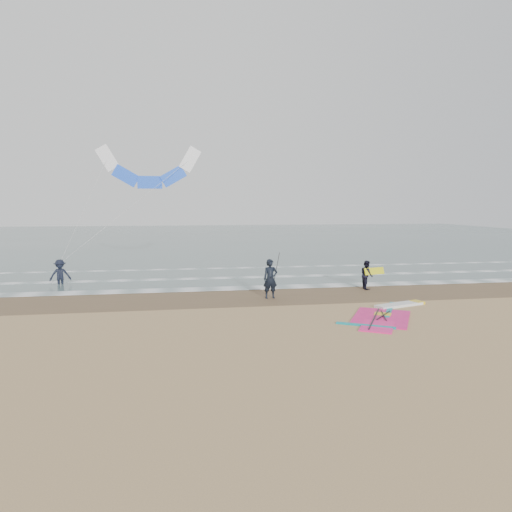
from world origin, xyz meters
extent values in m
plane|color=tan|center=(0.00, 0.00, 0.00)|extent=(120.00, 120.00, 0.00)
cube|color=#47605E|center=(0.00, 48.00, 0.01)|extent=(120.00, 80.00, 0.02)
cube|color=brown|center=(0.00, 6.00, 0.00)|extent=(120.00, 5.00, 0.01)
cube|color=white|center=(0.00, 8.20, 0.03)|extent=(120.00, 1.20, 0.02)
cube|color=white|center=(0.00, 12.00, 0.03)|extent=(120.00, 0.70, 0.02)
cube|color=white|center=(0.00, 16.50, 0.03)|extent=(120.00, 0.50, 0.01)
cube|color=white|center=(5.40, 2.57, 0.06)|extent=(2.56, 1.36, 0.12)
cube|color=yellow|center=(6.50, 2.92, 0.06)|extent=(0.61, 0.71, 0.13)
cube|color=#FF2080|center=(3.61, 0.58, 0.02)|extent=(3.49, 3.85, 0.04)
cube|color=#FF2080|center=(2.86, -0.71, 0.02)|extent=(1.93, 2.15, 0.05)
cube|color=#0C8C99|center=(4.61, 1.87, 0.02)|extent=(1.78, 2.87, 0.05)
cube|color=#0C8C99|center=(2.47, -0.52, 0.02)|extent=(2.09, 1.33, 0.05)
cube|color=yellow|center=(3.91, 1.08, 0.03)|extent=(0.90, 0.87, 0.05)
cylinder|color=black|center=(3.21, 0.38, 0.05)|extent=(1.84, 3.13, 0.06)
cylinder|color=black|center=(3.81, 0.78, 0.07)|extent=(1.23, 1.36, 0.04)
cylinder|color=black|center=(3.81, 0.78, 0.07)|extent=(0.59, 1.72, 0.04)
imported|color=black|center=(-0.19, 5.27, 1.00)|extent=(0.76, 0.53, 1.99)
imported|color=black|center=(5.62, 6.93, 0.81)|extent=(0.65, 0.81, 1.61)
imported|color=black|center=(-11.70, 11.20, 0.92)|extent=(1.34, 1.01, 1.84)
cylinder|color=black|center=(0.11, 5.27, 1.46)|extent=(0.17, 0.86, 1.82)
cube|color=yellow|center=(6.02, 6.83, 1.02)|extent=(1.30, 0.51, 0.39)
cube|color=white|center=(-9.25, 14.26, 7.72)|extent=(1.52, 0.18, 1.80)
cube|color=blue|center=(-8.12, 14.26, 6.59)|extent=(1.81, 0.20, 1.52)
cube|color=blue|center=(-6.59, 14.26, 6.18)|extent=(1.61, 0.19, 0.82)
cube|color=blue|center=(-5.05, 14.26, 6.59)|extent=(1.81, 0.20, 1.52)
cube|color=white|center=(-3.92, 14.26, 7.72)|extent=(1.52, 0.18, 1.80)
cylinder|color=beige|center=(-10.47, 12.73, 4.48)|extent=(2.48, 3.08, 6.48)
cylinder|color=beige|center=(-7.81, 12.73, 4.48)|extent=(7.79, 3.08, 6.48)
camera|label=1|loc=(-4.54, -16.96, 4.71)|focal=32.00mm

